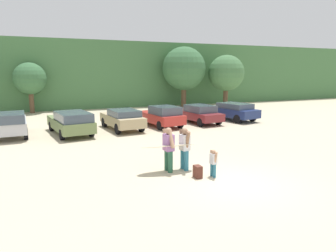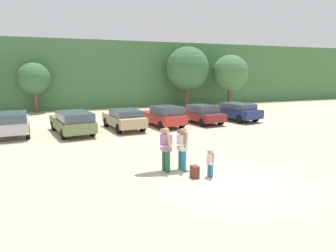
# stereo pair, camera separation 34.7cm
# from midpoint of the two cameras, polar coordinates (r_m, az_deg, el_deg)

# --- Properties ---
(ground_plane) EXTENTS (120.00, 120.00, 0.00)m
(ground_plane) POSITION_cam_midpoint_polar(r_m,az_deg,el_deg) (10.99, 12.70, -10.48)
(ground_plane) COLOR #C1B293
(hillside_ridge) EXTENTS (108.00, 12.00, 7.01)m
(hillside_ridge) POSITION_cam_midpoint_polar(r_m,az_deg,el_deg) (38.37, -12.63, 9.44)
(hillside_ridge) COLOR #427042
(hillside_ridge) RESTS_ON ground_plane
(tree_center_left) EXTENTS (2.93, 2.93, 4.66)m
(tree_center_left) POSITION_cam_midpoint_polar(r_m,az_deg,el_deg) (31.09, -23.50, 8.11)
(tree_center_left) COLOR brown
(tree_center_left) RESTS_ON ground_plane
(tree_far_right) EXTENTS (4.65, 4.65, 6.48)m
(tree_far_right) POSITION_cam_midpoint_polar(r_m,az_deg,el_deg) (33.37, 3.98, 10.65)
(tree_far_right) COLOR brown
(tree_far_right) RESTS_ON ground_plane
(tree_center) EXTENTS (3.94, 3.94, 5.63)m
(tree_center) POSITION_cam_midpoint_polar(r_m,az_deg,el_deg) (34.48, 11.85, 9.64)
(tree_center) COLOR brown
(tree_center) RESTS_ON ground_plane
(parked_car_silver) EXTENTS (2.03, 4.18, 1.51)m
(parked_car_silver) POSITION_cam_midpoint_polar(r_m,az_deg,el_deg) (20.22, -26.74, 0.52)
(parked_car_silver) COLOR silver
(parked_car_silver) RESTS_ON ground_plane
(parked_car_olive_green) EXTENTS (2.57, 4.99, 1.45)m
(parked_car_olive_green) POSITION_cam_midpoint_polar(r_m,az_deg,el_deg) (19.65, -16.97, 0.79)
(parked_car_olive_green) COLOR #6B7F4C
(parked_car_olive_green) RESTS_ON ground_plane
(parked_car_tan) EXTENTS (2.21, 4.39, 1.37)m
(parked_car_tan) POSITION_cam_midpoint_polar(r_m,az_deg,el_deg) (20.48, -7.77, 1.41)
(parked_car_tan) COLOR tan
(parked_car_tan) RESTS_ON ground_plane
(parked_car_red) EXTENTS (2.30, 4.23, 1.48)m
(parked_car_red) POSITION_cam_midpoint_polar(r_m,az_deg,el_deg) (21.39, -0.39, 1.93)
(parked_car_red) COLOR #B72D28
(parked_car_red) RESTS_ON ground_plane
(parked_car_maroon) EXTENTS (2.21, 4.09, 1.37)m
(parked_car_maroon) POSITION_cam_midpoint_polar(r_m,az_deg,el_deg) (22.91, 6.76, 2.31)
(parked_car_maroon) COLOR maroon
(parked_car_maroon) RESTS_ON ground_plane
(parked_car_navy) EXTENTS (2.69, 4.74, 1.37)m
(parked_car_navy) POSITION_cam_midpoint_polar(r_m,az_deg,el_deg) (24.79, 12.78, 2.79)
(parked_car_navy) COLOR navy
(parked_car_navy) RESTS_ON ground_plane
(person_adult) EXTENTS (0.35, 0.91, 1.74)m
(person_adult) POSITION_cam_midpoint_polar(r_m,az_deg,el_deg) (11.70, 0.48, -3.93)
(person_adult) COLOR #26593F
(person_adult) RESTS_ON ground_plane
(person_child) EXTENTS (0.21, 0.41, 1.03)m
(person_child) POSITION_cam_midpoint_polar(r_m,az_deg,el_deg) (11.31, 8.84, -6.64)
(person_child) COLOR teal
(person_child) RESTS_ON ground_plane
(person_companion) EXTENTS (0.33, 0.77, 1.66)m
(person_companion) POSITION_cam_midpoint_polar(r_m,az_deg,el_deg) (11.94, 3.53, -3.87)
(person_companion) COLOR teal
(person_companion) RESTS_ON ground_plane
(surfboard_cream) EXTENTS (2.26, 0.87, 0.22)m
(surfboard_cream) POSITION_cam_midpoint_polar(r_m,az_deg,el_deg) (11.71, 0.48, -3.76)
(surfboard_cream) COLOR beige
(backpack_dropped) EXTENTS (0.24, 0.34, 0.45)m
(backpack_dropped) POSITION_cam_midpoint_polar(r_m,az_deg,el_deg) (11.27, 5.91, -8.54)
(backpack_dropped) COLOR #592D23
(backpack_dropped) RESTS_ON ground_plane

